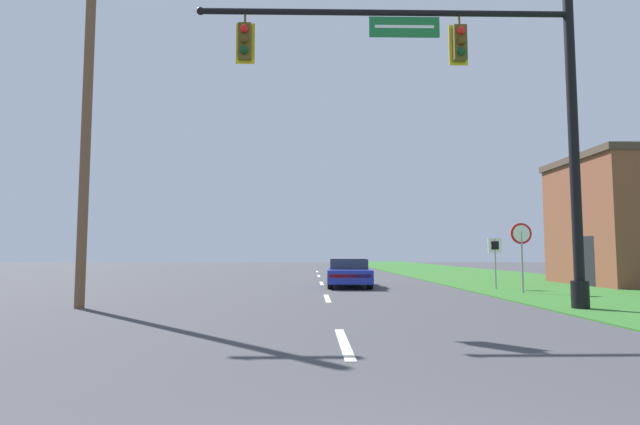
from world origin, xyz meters
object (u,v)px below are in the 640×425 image
stop_sign (521,242)px  route_sign_post (495,251)px  signal_mast (483,105)px  utility_pole_near (86,122)px  car_ahead (349,273)px

stop_sign → route_sign_post: bearing=94.6°
signal_mast → route_sign_post: size_ratio=5.03×
stop_sign → utility_pole_near: (-13.74, -4.47, 3.16)m
stop_sign → route_sign_post: stop_sign is taller
signal_mast → route_sign_post: bearing=68.2°
signal_mast → car_ahead: (-2.90, 9.06, -4.75)m
signal_mast → utility_pole_near: 10.70m
car_ahead → stop_sign: (5.97, -3.97, 1.26)m
utility_pole_near → car_ahead: bearing=47.4°
signal_mast → route_sign_post: (2.89, 7.24, -3.83)m
car_ahead → route_sign_post: route_sign_post is taller
signal_mast → car_ahead: bearing=107.8°
route_sign_post → stop_sign: bearing=-85.4°
signal_mast → utility_pole_near: (-10.67, 0.62, -0.33)m
route_sign_post → utility_pole_near: bearing=-154.0°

